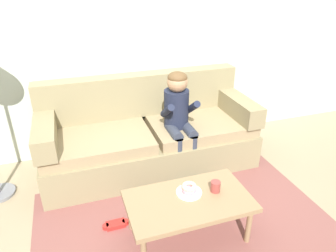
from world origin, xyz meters
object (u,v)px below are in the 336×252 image
at_px(couch, 148,136).
at_px(person_child, 179,114).
at_px(donut, 189,190).
at_px(mug, 215,186).
at_px(coffee_table, 189,203).
at_px(toy_controller, 116,225).

bearing_deg(couch, person_child, -37.23).
height_order(donut, mug, mug).
height_order(coffee_table, mug, mug).
bearing_deg(mug, toy_controller, 162.15).
bearing_deg(toy_controller, person_child, 41.14).
height_order(donut, toy_controller, donut).
xyz_separation_m(person_child, donut, (-0.24, -0.89, -0.25)).
bearing_deg(donut, toy_controller, 159.74).
distance_m(person_child, donut, 0.96).
xyz_separation_m(coffee_table, donut, (0.02, 0.07, 0.07)).
bearing_deg(couch, toy_controller, -121.55).
distance_m(couch, toy_controller, 1.09).
bearing_deg(donut, coffee_table, -109.52).
distance_m(couch, person_child, 0.48).
xyz_separation_m(donut, toy_controller, (-0.58, 0.21, -0.39)).
height_order(coffee_table, donut, donut).
bearing_deg(mug, couch, 102.36).
relative_size(coffee_table, toy_controller, 4.35).
relative_size(coffee_table, person_child, 0.89).
distance_m(coffee_table, person_child, 1.05).
bearing_deg(toy_controller, donut, -18.59).
height_order(couch, coffee_table, couch).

